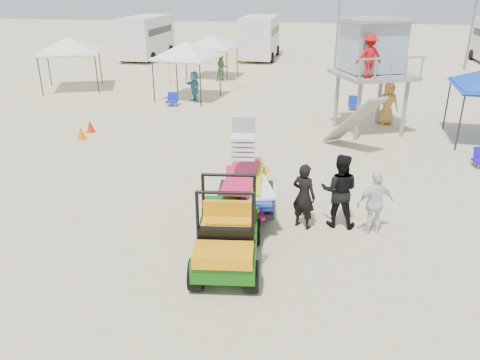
% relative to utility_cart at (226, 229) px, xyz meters
% --- Properties ---
extents(ground, '(140.00, 140.00, 0.00)m').
position_rel_utility_cart_xyz_m(ground, '(-0.50, -1.31, -0.89)').
color(ground, beige).
rests_on(ground, ground).
extents(utility_cart, '(1.54, 2.64, 1.91)m').
position_rel_utility_cart_xyz_m(utility_cart, '(0.00, 0.00, 0.00)').
color(utility_cart, '#11510C').
rests_on(utility_cart, ground).
extents(surf_trailer, '(1.70, 2.77, 2.45)m').
position_rel_utility_cart_xyz_m(surf_trailer, '(0.01, 2.34, 0.11)').
color(surf_trailer, black).
rests_on(surf_trailer, ground).
extents(man_left, '(0.73, 0.63, 1.68)m').
position_rel_utility_cart_xyz_m(man_left, '(1.52, 2.04, -0.05)').
color(man_left, black).
rests_on(man_left, ground).
extents(man_mid, '(0.97, 0.78, 1.89)m').
position_rel_utility_cart_xyz_m(man_mid, '(2.37, 2.29, 0.06)').
color(man_mid, black).
rests_on(man_mid, ground).
extents(man_right, '(1.02, 0.73, 1.60)m').
position_rel_utility_cart_xyz_m(man_right, '(3.22, 2.04, -0.09)').
color(man_right, white).
rests_on(man_right, ground).
extents(lifeguard_tower, '(3.54, 3.54, 4.31)m').
position_rel_utility_cart_xyz_m(lifeguard_tower, '(3.61, 10.90, 2.32)').
color(lifeguard_tower, gray).
rests_on(lifeguard_tower, ground).
extents(canopy_white_a, '(3.16, 3.16, 3.34)m').
position_rel_utility_cart_xyz_m(canopy_white_a, '(-5.19, 15.16, 1.90)').
color(canopy_white_a, black).
rests_on(canopy_white_a, ground).
extents(canopy_white_b, '(4.01, 4.01, 3.32)m').
position_rel_utility_cart_xyz_m(canopy_white_b, '(-12.33, 16.31, 1.88)').
color(canopy_white_b, black).
rests_on(canopy_white_b, ground).
extents(canopy_white_c, '(2.94, 2.94, 3.10)m').
position_rel_utility_cart_xyz_m(canopy_white_c, '(-5.30, 21.27, 1.67)').
color(canopy_white_c, black).
rests_on(canopy_white_c, ground).
extents(umbrella_a, '(2.02, 2.05, 1.61)m').
position_rel_utility_cart_xyz_m(umbrella_a, '(-7.34, 18.62, -0.09)').
color(umbrella_a, '#A91235').
rests_on(umbrella_a, ground).
extents(umbrella_b, '(2.57, 2.60, 1.89)m').
position_rel_utility_cart_xyz_m(umbrella_b, '(-3.11, 17.82, 0.06)').
color(umbrella_b, '#FCFC16').
rests_on(umbrella_b, ground).
extents(cone_near, '(0.34, 0.34, 0.50)m').
position_rel_utility_cart_xyz_m(cone_near, '(-7.48, 8.66, -0.64)').
color(cone_near, red).
rests_on(cone_near, ground).
extents(cone_far, '(0.34, 0.34, 0.50)m').
position_rel_utility_cart_xyz_m(cone_far, '(-7.41, 7.75, -0.64)').
color(cone_far, orange).
rests_on(cone_far, ground).
extents(beach_chair_a, '(0.57, 0.61, 0.64)m').
position_rel_utility_cart_xyz_m(beach_chair_a, '(-5.58, 13.64, -0.58)').
color(beach_chair_a, '#101BAE').
rests_on(beach_chair_a, ground).
extents(beach_chair_c, '(0.57, 0.61, 0.64)m').
position_rel_utility_cart_xyz_m(beach_chair_c, '(3.32, 14.45, -0.58)').
color(beach_chair_c, '#0E249A').
rests_on(beach_chair_c, ground).
extents(rv_far_left, '(2.64, 6.80, 3.25)m').
position_rel_utility_cart_xyz_m(rv_far_left, '(-12.51, 28.68, 0.91)').
color(rv_far_left, silver).
rests_on(rv_far_left, ground).
extents(rv_mid_left, '(2.65, 6.50, 3.25)m').
position_rel_utility_cart_xyz_m(rv_mid_left, '(-3.51, 30.18, 0.91)').
color(rv_mid_left, silver).
rests_on(rv_mid_left, ground).
extents(rv_mid_right, '(2.64, 7.00, 3.25)m').
position_rel_utility_cart_xyz_m(rv_mid_right, '(5.49, 28.68, 0.91)').
color(rv_mid_right, silver).
rests_on(rv_mid_right, ground).
extents(light_pole_left, '(0.14, 0.14, 8.00)m').
position_rel_utility_cart_xyz_m(light_pole_left, '(2.50, 25.69, 3.11)').
color(light_pole_left, slate).
rests_on(light_pole_left, ground).
extents(light_pole_right, '(0.14, 0.14, 8.00)m').
position_rel_utility_cart_xyz_m(light_pole_right, '(11.50, 27.19, 3.11)').
color(light_pole_right, slate).
rests_on(light_pole_right, ground).
extents(distant_beachgoers, '(10.40, 9.11, 1.81)m').
position_rel_utility_cart_xyz_m(distant_beachgoers, '(-1.50, 15.36, -0.06)').
color(distant_beachgoers, '#59804D').
rests_on(distant_beachgoers, ground).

